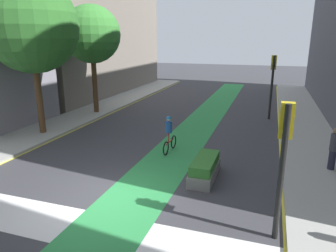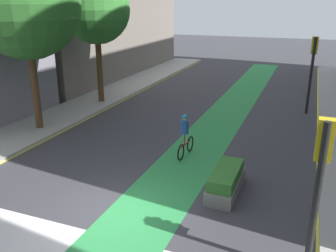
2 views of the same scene
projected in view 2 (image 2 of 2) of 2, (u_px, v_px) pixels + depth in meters
ground_plane at (112, 212)px, 11.32m from camera, size 120.00×120.00×0.00m
bike_lane_paint at (141, 218)px, 10.98m from camera, size 2.40×60.00×0.01m
crosswalk_band at (74, 251)px, 9.56m from camera, size 12.00×1.80×0.01m
traffic_signal_near_right at (321, 169)px, 7.98m from camera, size 0.35×0.52×3.86m
traffic_signal_far_right at (313, 61)px, 20.38m from camera, size 0.35×0.52×4.36m
cyclist_in_lane at (185, 135)px, 15.09m from camera, size 0.32×1.73×1.86m
street_tree_near at (25, 4)px, 16.54m from camera, size 5.06×5.06×8.47m
street_tree_far at (96, 10)px, 21.53m from camera, size 4.05×4.05×7.60m
median_planter at (226, 181)px, 12.40m from camera, size 0.90×2.45×0.85m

